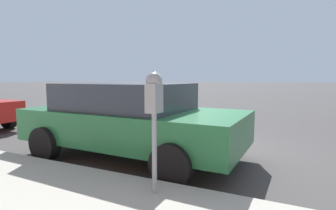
{
  "coord_description": "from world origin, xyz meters",
  "views": [
    {
      "loc": [
        -5.22,
        -1.82,
        1.54
      ],
      "look_at": [
        -2.49,
        -0.52,
        1.23
      ],
      "focal_mm": 28.0,
      "sensor_mm": 36.0,
      "label": 1
    }
  ],
  "objects": [
    {
      "name": "car_green",
      "position": [
        -0.94,
        1.02,
        0.77
      ],
      "size": [
        2.26,
        4.33,
        1.44
      ],
      "rotation": [
        0.0,
        0.0,
        3.11
      ],
      "color": "#1E5B33",
      "rests_on": "ground_plane"
    },
    {
      "name": "ground_plane",
      "position": [
        0.0,
        0.0,
        0.0
      ],
      "size": [
        220.0,
        220.0,
        0.0
      ],
      "primitive_type": "plane",
      "color": "#3D3A3A"
    },
    {
      "name": "parking_meter",
      "position": [
        -2.56,
        -0.38,
        1.27
      ],
      "size": [
        0.21,
        0.19,
        1.43
      ],
      "color": "gray",
      "rests_on": "sidewalk"
    }
  ]
}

